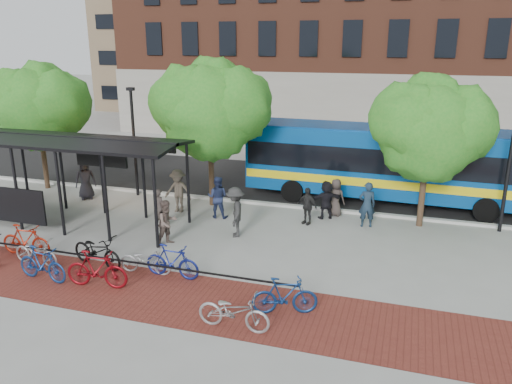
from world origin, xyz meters
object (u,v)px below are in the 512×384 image
(bike_4, at_px, (97,251))
(lamp_post_left, at_px, (134,139))
(bus, at_px, (389,160))
(pedestrian_6, at_px, (336,197))
(pedestrian_3, at_px, (178,191))
(pedestrian_5, at_px, (326,200))
(pedestrian_8, at_px, (167,223))
(pedestrian_9, at_px, (235,212))
(pedestrian_4, at_px, (307,206))
(pedestrian_2, at_px, (218,197))
(lamp_post_right, at_px, (509,163))
(pedestrian_0, at_px, (85,179))
(bike_10, at_px, (234,311))
(bike_5, at_px, (97,269))
(bike_6, at_px, (146,260))
(bike_2, at_px, (36,252))
(bike_11, at_px, (285,296))
(bus_shelter, at_px, (55,149))
(bike_1, at_px, (26,240))
(bike_7, at_px, (172,261))
(tree_a, at_px, (40,104))
(tree_c, at_px, (432,126))
(pedestrian_1, at_px, (159,208))
(tree_b, at_px, (212,106))
(bike_3, at_px, (42,264))
(pedestrian_7, at_px, (367,205))

(bike_4, bearing_deg, lamp_post_left, 34.60)
(bus, bearing_deg, pedestrian_6, -125.49)
(pedestrian_3, height_order, pedestrian_5, pedestrian_3)
(pedestrian_8, xyz_separation_m, pedestrian_9, (2.07, 1.50, 0.12))
(pedestrian_4, bearing_deg, lamp_post_left, -166.27)
(pedestrian_2, distance_m, pedestrian_8, 3.34)
(lamp_post_right, relative_size, pedestrian_6, 3.19)
(bike_4, bearing_deg, pedestrian_0, 51.58)
(bike_10, bearing_deg, pedestrian_8, 43.29)
(pedestrian_0, distance_m, pedestrian_6, 11.60)
(bike_5, xyz_separation_m, bike_6, (0.92, 1.27, -0.13))
(bike_2, relative_size, bike_11, 0.97)
(bus_shelter, xyz_separation_m, pedestrian_4, (9.75, 2.64, -2.23))
(lamp_post_left, bearing_deg, bike_10, -48.79)
(bike_1, distance_m, bike_10, 8.72)
(bike_4, distance_m, pedestrian_5, 9.38)
(bike_7, bearing_deg, tree_a, 57.28)
(tree_c, xyz_separation_m, pedestrian_1, (-9.97, -3.35, -3.25))
(pedestrian_0, relative_size, pedestrian_8, 1.12)
(pedestrian_3, relative_size, pedestrian_6, 1.18)
(bike_2, relative_size, bike_5, 0.90)
(pedestrian_3, bearing_deg, tree_b, 52.06)
(tree_a, xyz_separation_m, tree_b, (9.00, 0.00, 0.22))
(bike_6, xyz_separation_m, pedestrian_9, (1.64, 3.88, 0.51))
(bike_6, distance_m, pedestrian_4, 7.20)
(lamp_post_right, height_order, bike_3, lamp_post_right)
(bike_7, xyz_separation_m, pedestrian_9, (0.70, 3.89, 0.41))
(pedestrian_1, bearing_deg, pedestrian_4, -139.60)
(lamp_post_right, height_order, bike_6, lamp_post_right)
(lamp_post_left, height_order, bike_7, lamp_post_left)
(pedestrian_4, bearing_deg, pedestrian_3, -154.70)
(tree_c, height_order, bike_5, tree_c)
(bike_10, distance_m, pedestrian_8, 6.22)
(tree_c, xyz_separation_m, pedestrian_2, (-8.21, -1.55, -3.16))
(bike_10, height_order, bike_11, bike_11)
(bus_shelter, relative_size, tree_b, 1.64)
(tree_b, bearing_deg, bus_shelter, -143.79)
(lamp_post_right, height_order, pedestrian_2, lamp_post_right)
(bike_1, height_order, bike_11, bike_1)
(bike_5, distance_m, pedestrian_0, 9.42)
(pedestrian_4, height_order, pedestrian_8, pedestrian_8)
(pedestrian_0, bearing_deg, bike_2, -104.90)
(bike_7, xyz_separation_m, pedestrian_7, (5.35, 6.41, 0.38))
(bus_shelter, relative_size, pedestrian_0, 5.61)
(pedestrian_4, height_order, pedestrian_7, pedestrian_7)
(tree_c, relative_size, bike_6, 3.42)
(bus_shelter, distance_m, tree_a, 5.52)
(tree_a, bearing_deg, pedestrian_9, -16.48)
(bus_shelter, relative_size, bike_4, 5.03)
(pedestrian_2, bearing_deg, bike_1, 43.44)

